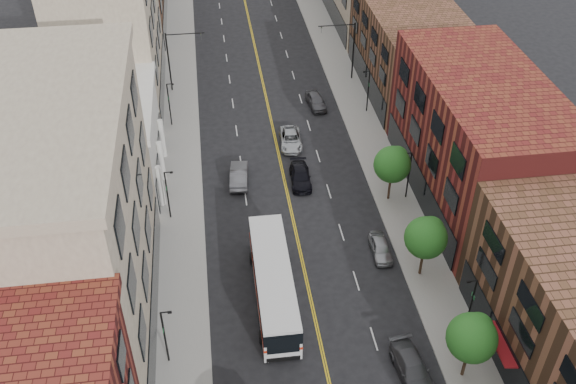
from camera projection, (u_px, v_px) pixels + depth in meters
name	position (u px, v px, depth m)	size (l,w,h in m)	color
sidewalk_left	(181.00, 150.00, 66.98)	(4.00, 110.00, 0.15)	gray
sidewalk_right	(368.00, 136.00, 69.12)	(4.00, 110.00, 0.15)	gray
bldg_l_tanoffice	(66.00, 228.00, 43.54)	(10.00, 22.00, 18.00)	gray
bldg_l_white	(103.00, 144.00, 60.69)	(10.00, 14.00, 8.00)	silver
bldg_l_far_a	(109.00, 22.00, 70.93)	(10.00, 20.00, 18.00)	gray
bldg_r_mid	(478.00, 140.00, 57.63)	(10.00, 22.00, 12.00)	maroon
bldg_r_far_a	(410.00, 49.00, 74.68)	(10.00, 20.00, 10.00)	#543621
tree_r_1	(473.00, 336.00, 42.37)	(3.40, 3.40, 5.59)	black
tree_r_2	(427.00, 236.00, 50.19)	(3.40, 3.40, 5.59)	black
tree_r_3	(393.00, 163.00, 58.02)	(3.40, 3.40, 5.59)	black
lamp_l_1	(165.00, 334.00, 43.97)	(0.81, 0.55, 5.05)	black
lamp_l_2	(168.00, 192.00, 56.49)	(0.81, 0.55, 5.05)	black
lamp_l_3	(169.00, 102.00, 69.02)	(0.81, 0.55, 5.05)	black
lamp_r_1	(471.00, 302.00, 46.32)	(0.81, 0.55, 5.05)	black
lamp_r_2	(409.00, 173.00, 58.84)	(0.81, 0.55, 5.05)	black
lamp_r_3	(368.00, 89.00, 71.36)	(0.81, 0.55, 5.05)	black
signal_mast_left	(174.00, 55.00, 74.32)	(4.49, 0.18, 7.20)	black
signal_mast_right	(348.00, 45.00, 76.52)	(4.49, 0.18, 7.20)	black
city_bus	(273.00, 281.00, 49.44)	(3.14, 12.69, 3.25)	silver
car_parked_mid	(412.00, 369.00, 44.41)	(2.04, 5.01, 1.45)	#414145
car_parked_far	(381.00, 248.00, 54.22)	(1.57, 3.89, 1.33)	#97999E
car_lane_behind	(239.00, 175.00, 62.27)	(1.66, 4.77, 1.57)	#4A4A4F
car_lane_a	(300.00, 176.00, 62.22)	(1.92, 4.72, 1.37)	black
car_lane_b	(291.00, 139.00, 67.45)	(2.27, 4.92, 1.37)	#AAAEB2
car_lane_c	(316.00, 101.00, 73.71)	(1.76, 4.38, 1.49)	#4F4F54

